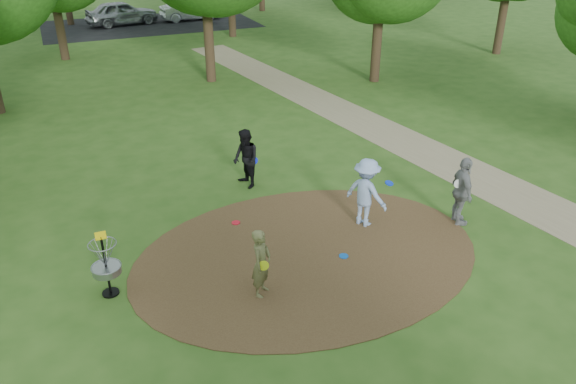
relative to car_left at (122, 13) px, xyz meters
name	(u,v)px	position (x,y,z in m)	size (l,w,h in m)	color
ground	(308,254)	(-0.26, -30.43, -0.80)	(100.00, 100.00, 0.00)	#2D5119
dirt_clearing	(308,254)	(-0.26, -30.43, -0.79)	(8.40, 8.40, 0.02)	#47301C
footpath	(472,174)	(6.24, -28.43, -0.80)	(2.00, 40.00, 0.01)	#8C7A5B
parking_lot	(150,24)	(1.74, -0.43, -0.80)	(14.00, 8.00, 0.01)	black
player_observer_with_disc	(261,263)	(-1.78, -31.39, -0.02)	(0.66, 0.67, 1.56)	brown
player_throwing_with_disc	(366,193)	(1.68, -29.71, 0.11)	(1.36, 1.36, 1.83)	#90AAD8
player_walking_with_disc	(246,159)	(-0.38, -26.43, 0.07)	(0.77, 0.93, 1.74)	black
player_waiting_with_disc	(462,191)	(3.95, -30.61, 0.12)	(0.75, 1.16, 1.84)	gray
disc_ground_blue	(344,256)	(0.47, -30.86, -0.77)	(0.22, 0.22, 0.02)	blue
disc_ground_red	(236,223)	(-1.37, -28.39, -0.77)	(0.22, 0.22, 0.02)	red
car_left	(122,13)	(0.00, 0.00, 0.00)	(1.89, 4.70, 1.60)	#929699
car_right	(190,10)	(4.71, -0.13, -0.11)	(1.46, 4.18, 1.38)	#B2B7BA
disc_golf_basket	(105,259)	(-4.76, -30.13, 0.07)	(0.63, 0.63, 1.54)	black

